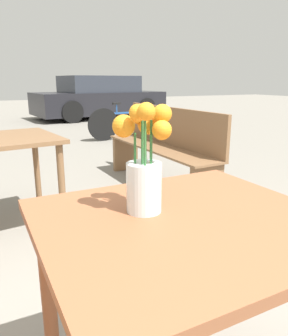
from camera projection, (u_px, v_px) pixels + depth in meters
table_front at (184, 255)px, 0.96m from camera, size 0.83×0.74×0.75m
flower_vase at (144, 168)px, 0.94m from camera, size 0.16×0.15×0.32m
bench_middle at (164, 144)px, 3.49m from camera, size 0.43×1.76×0.85m
bicycle at (124, 122)px, 6.43m from camera, size 1.51×0.44×0.72m
parked_car at (99, 98)px, 10.04m from camera, size 4.03×2.13×1.25m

